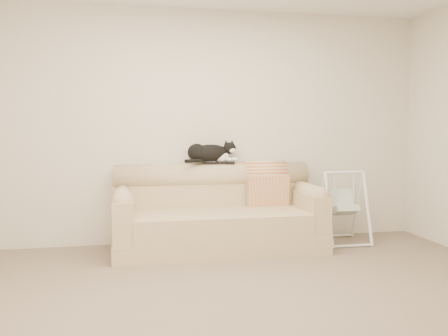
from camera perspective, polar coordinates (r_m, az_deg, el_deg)
name	(u,v)px	position (r m, az deg, el deg)	size (l,w,h in m)	color
ground_plane	(252,300)	(3.93, 3.24, -14.79)	(5.00, 5.00, 0.00)	brown
room_shell	(253,97)	(3.70, 3.36, 8.05)	(5.04, 4.04, 2.60)	silver
sofa	(217,216)	(5.37, -0.81, -5.51)	(2.20, 0.93, 0.90)	tan
remote_a	(211,163)	(5.51, -1.53, 0.62)	(0.18, 0.06, 0.03)	black
remote_b	(227,163)	(5.53, 0.37, 0.62)	(0.17, 0.07, 0.02)	black
tuxedo_cat	(210,153)	(5.51, -1.57, 1.74)	(0.63, 0.38, 0.25)	black
throw_blanket	(265,178)	(5.67, 4.69, -1.14)	(0.47, 0.38, 0.58)	#C56121
baby_swing	(343,207)	(5.79, 13.48, -4.31)	(0.50, 0.53, 0.82)	white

